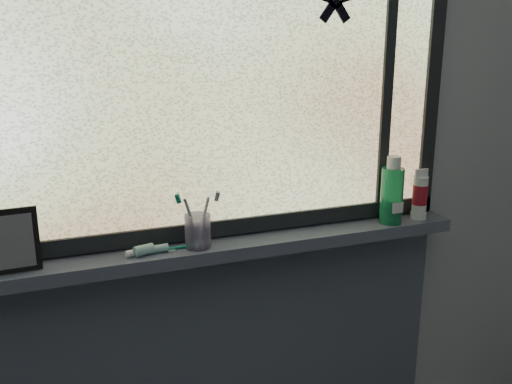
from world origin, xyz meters
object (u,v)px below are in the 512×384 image
at_px(vanity_mirror, 12,241).
at_px(cream_tube, 420,192).
at_px(mouthwash_bottle, 392,190).
at_px(toothbrush_cup, 198,231).

xyz_separation_m(vanity_mirror, cream_tube, (1.27, -0.01, 0.01)).
bearing_deg(mouthwash_bottle, cream_tube, 2.57).
bearing_deg(toothbrush_cup, mouthwash_bottle, -0.54).
height_order(toothbrush_cup, mouthwash_bottle, mouthwash_bottle).
height_order(mouthwash_bottle, cream_tube, mouthwash_bottle).
distance_m(vanity_mirror, toothbrush_cup, 0.50).
bearing_deg(toothbrush_cup, vanity_mirror, 179.50).
xyz_separation_m(toothbrush_cup, mouthwash_bottle, (0.66, -0.01, 0.06)).
distance_m(toothbrush_cup, cream_tube, 0.77).
height_order(vanity_mirror, mouthwash_bottle, mouthwash_bottle).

